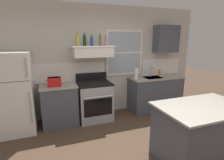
% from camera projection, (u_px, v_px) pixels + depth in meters
% --- Properties ---
extents(back_wall, '(5.40, 0.11, 2.70)m').
position_uv_depth(back_wall, '(101.00, 61.00, 4.40)').
color(back_wall, beige).
rests_on(back_wall, ground_plane).
extents(refrigerator, '(0.70, 0.72, 1.66)m').
position_uv_depth(refrigerator, '(15.00, 93.00, 3.52)').
color(refrigerator, white).
rests_on(refrigerator, ground_plane).
extents(counter_left_of_stove, '(0.79, 0.63, 0.91)m').
position_uv_depth(counter_left_of_stove, '(60.00, 105.00, 3.95)').
color(counter_left_of_stove, '#474C56').
rests_on(counter_left_of_stove, ground_plane).
extents(toaster, '(0.30, 0.20, 0.19)m').
position_uv_depth(toaster, '(54.00, 82.00, 3.75)').
color(toaster, red).
rests_on(toaster, counter_left_of_stove).
extents(stove_range, '(0.76, 0.69, 1.09)m').
position_uv_depth(stove_range, '(95.00, 101.00, 4.18)').
color(stove_range, '#9EA0A5').
rests_on(stove_range, ground_plane).
extents(range_hood_shelf, '(0.96, 0.52, 0.24)m').
position_uv_depth(range_hood_shelf, '(92.00, 51.00, 4.00)').
color(range_hood_shelf, white).
extents(bottle_champagne_gold_foil, '(0.08, 0.08, 0.31)m').
position_uv_depth(bottle_champagne_gold_foil, '(78.00, 40.00, 3.81)').
color(bottle_champagne_gold_foil, '#B29333').
rests_on(bottle_champagne_gold_foil, range_hood_shelf).
extents(bottle_dark_green_wine, '(0.07, 0.07, 0.29)m').
position_uv_depth(bottle_dark_green_wine, '(85.00, 40.00, 3.91)').
color(bottle_dark_green_wine, '#143819').
rests_on(bottle_dark_green_wine, range_hood_shelf).
extents(bottle_blue_liqueur, '(0.07, 0.07, 0.26)m').
position_uv_depth(bottle_blue_liqueur, '(92.00, 41.00, 4.00)').
color(bottle_blue_liqueur, '#1E478C').
rests_on(bottle_blue_liqueur, range_hood_shelf).
extents(bottle_olive_oil_square, '(0.06, 0.06, 0.28)m').
position_uv_depth(bottle_olive_oil_square, '(100.00, 41.00, 3.95)').
color(bottle_olive_oil_square, '#4C601E').
rests_on(bottle_olive_oil_square, range_hood_shelf).
extents(bottle_rose_pink, '(0.07, 0.07, 0.27)m').
position_uv_depth(bottle_rose_pink, '(106.00, 41.00, 4.06)').
color(bottle_rose_pink, '#C67F84').
rests_on(bottle_rose_pink, range_hood_shelf).
extents(counter_right_with_sink, '(1.43, 0.63, 0.91)m').
position_uv_depth(counter_right_with_sink, '(155.00, 93.00, 4.78)').
color(counter_right_with_sink, '#474C56').
rests_on(counter_right_with_sink, ground_plane).
extents(sink_faucet, '(0.03, 0.17, 0.28)m').
position_uv_depth(sink_faucet, '(151.00, 70.00, 4.69)').
color(sink_faucet, silver).
rests_on(sink_faucet, counter_right_with_sink).
extents(paper_towel_roll, '(0.11, 0.11, 0.27)m').
position_uv_depth(paper_towel_roll, '(136.00, 73.00, 4.45)').
color(paper_towel_roll, white).
rests_on(paper_towel_roll, counter_right_with_sink).
extents(dish_soap_bottle, '(0.06, 0.06, 0.18)m').
position_uv_depth(dish_soap_bottle, '(160.00, 73.00, 4.80)').
color(dish_soap_bottle, orange).
rests_on(dish_soap_bottle, counter_right_with_sink).
extents(kitchen_island, '(1.40, 0.90, 0.91)m').
position_uv_depth(kitchen_island, '(201.00, 133.00, 2.75)').
color(kitchen_island, '#474C56').
rests_on(kitchen_island, ground_plane).
extents(upper_cabinet_right, '(0.64, 0.32, 0.70)m').
position_uv_depth(upper_cabinet_right, '(166.00, 39.00, 4.69)').
color(upper_cabinet_right, '#474C56').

